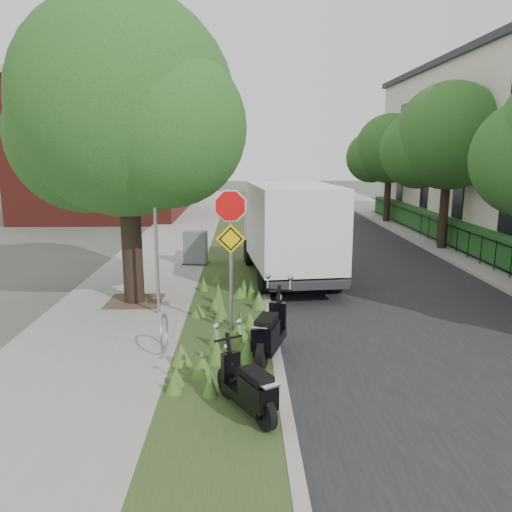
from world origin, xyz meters
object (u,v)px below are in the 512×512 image
at_px(sign_assembly, 231,231).
at_px(scooter_near, 251,393).
at_px(scooter_far, 269,337).
at_px(utility_cabinet, 196,248).
at_px(box_truck, 289,227).

bearing_deg(sign_assembly, scooter_near, -84.35).
bearing_deg(scooter_far, utility_cabinet, 104.50).
relative_size(sign_assembly, scooter_far, 1.79).
distance_m(sign_assembly, box_truck, 5.10).
distance_m(sign_assembly, scooter_near, 4.16).
distance_m(scooter_near, scooter_far, 2.17).
relative_size(scooter_near, utility_cabinet, 1.27).
distance_m(sign_assembly, utility_cabinet, 7.03).
height_order(sign_assembly, utility_cabinet, sign_assembly).
xyz_separation_m(sign_assembly, scooter_far, (0.74, -1.58, -1.78)).
bearing_deg(utility_cabinet, box_truck, -31.83).
relative_size(scooter_near, scooter_far, 0.82).
height_order(box_truck, utility_cabinet, box_truck).
bearing_deg(box_truck, scooter_far, -98.66).
bearing_deg(scooter_near, scooter_far, 80.18).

